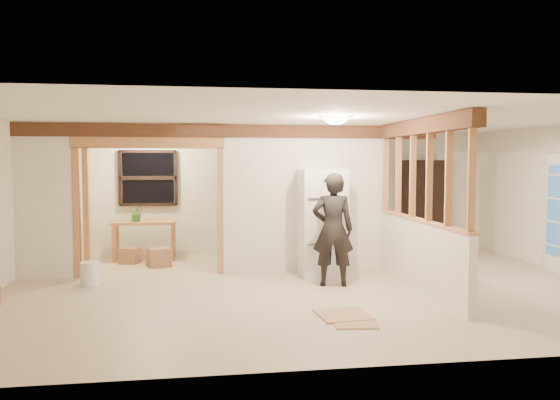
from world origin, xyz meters
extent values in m
cube|color=#BEAC8E|center=(0.00, 0.00, -0.01)|extent=(9.00, 6.50, 0.01)
cube|color=white|center=(0.00, 0.00, 2.50)|extent=(9.00, 6.50, 0.01)
cube|color=silver|center=(0.00, 3.25, 1.25)|extent=(9.00, 0.01, 2.50)
cube|color=silver|center=(0.00, -3.25, 1.25)|extent=(9.00, 0.01, 2.50)
cube|color=silver|center=(-4.05, 1.20, 1.25)|extent=(0.90, 0.12, 2.50)
cube|color=silver|center=(0.20, 1.20, 1.25)|extent=(2.80, 0.12, 2.50)
cube|color=tan|center=(-2.40, 1.20, 1.10)|extent=(2.46, 0.14, 2.20)
cube|color=#56301D|center=(-1.00, 1.20, 2.38)|extent=(7.00, 0.18, 0.22)
cube|color=#56301D|center=(1.60, -0.40, 2.38)|extent=(0.18, 3.30, 0.22)
cube|color=silver|center=(1.60, -0.40, 0.50)|extent=(0.12, 3.20, 1.00)
cube|color=tan|center=(1.60, -0.40, 1.66)|extent=(0.14, 3.20, 1.32)
cube|color=black|center=(-2.60, 3.17, 1.55)|extent=(1.12, 0.10, 1.10)
ellipsoid|color=#FFEABF|center=(0.30, -0.50, 2.48)|extent=(0.36, 0.36, 0.16)
ellipsoid|color=#FFEABF|center=(-2.50, 2.30, 2.48)|extent=(0.32, 0.32, 0.14)
ellipsoid|color=#FFD88C|center=(-2.00, 1.60, 2.18)|extent=(0.07, 0.07, 0.07)
cube|color=white|center=(0.41, 0.79, 0.88)|extent=(0.72, 0.70, 1.76)
imported|color=black|center=(0.40, 0.02, 0.85)|extent=(0.69, 0.52, 1.71)
cube|color=tan|center=(-2.64, 2.69, 0.37)|extent=(1.19, 0.61, 0.74)
imported|color=#2B5722|center=(-2.77, 2.62, 0.90)|extent=(0.35, 0.32, 0.32)
cylinder|color=#AF1F0E|center=(-4.20, 2.72, 0.30)|extent=(0.60, 0.60, 0.59)
cube|color=black|center=(3.11, 3.02, 0.95)|extent=(0.95, 0.32, 1.91)
cylinder|color=silver|center=(-3.24, 0.55, 0.18)|extent=(0.35, 0.35, 0.36)
cube|color=#9A6B4A|center=(-2.32, 1.96, 0.16)|extent=(0.47, 0.44, 0.33)
cube|color=#9A6B4A|center=(-2.87, 2.32, 0.15)|extent=(0.39, 0.39, 0.29)
cube|color=tan|center=(0.13, -1.60, 0.01)|extent=(0.65, 0.65, 0.02)
cube|color=tan|center=(0.18, -1.97, 0.01)|extent=(0.53, 0.45, 0.02)
camera|label=1|loc=(-1.57, -7.94, 1.87)|focal=35.00mm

